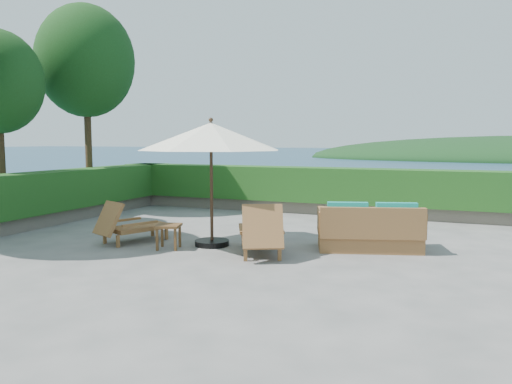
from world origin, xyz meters
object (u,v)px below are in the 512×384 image
at_px(lounge_left, 130,225).
at_px(patio_umbrella, 211,138).
at_px(side_table, 168,229).
at_px(lounge_right, 261,232).
at_px(wicker_loveseat, 369,231).

bearing_deg(lounge_left, patio_umbrella, 35.63).
bearing_deg(lounge_left, side_table, 11.15).
bearing_deg(patio_umbrella, lounge_left, -167.49).
height_order(lounge_right, wicker_loveseat, lounge_right).
distance_m(lounge_right, wicker_loveseat, 2.17).
distance_m(patio_umbrella, side_table, 2.00).
bearing_deg(lounge_right, patio_umbrella, 137.60).
distance_m(lounge_left, side_table, 1.11).
height_order(lounge_left, side_table, lounge_left).
xyz_separation_m(lounge_right, side_table, (-1.87, -0.24, -0.02)).
height_order(lounge_left, lounge_right, lounge_right).
relative_size(lounge_right, side_table, 3.29).
xyz_separation_m(patio_umbrella, side_table, (-0.65, -0.62, -1.79)).
xyz_separation_m(lounge_left, wicker_loveseat, (4.79, 1.18, 0.00)).
xyz_separation_m(side_table, wicker_loveseat, (3.70, 1.41, -0.03)).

